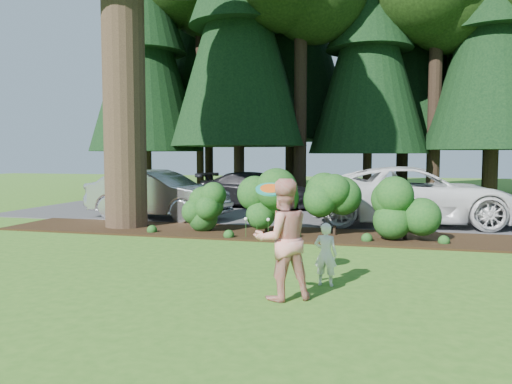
{
  "coord_description": "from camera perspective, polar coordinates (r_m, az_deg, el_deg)",
  "views": [
    {
      "loc": [
        2.93,
        -9.96,
        2.18
      ],
      "look_at": [
        -0.07,
        1.44,
        1.3
      ],
      "focal_mm": 35.0,
      "sensor_mm": 36.0,
      "label": 1
    }
  ],
  "objects": [
    {
      "name": "ground",
      "position": [
        10.61,
        -1.61,
        -7.59
      ],
      "size": [
        80.0,
        80.0,
        0.0
      ],
      "primitive_type": "plane",
      "color": "#31611B",
      "rests_on": "ground"
    },
    {
      "name": "mulch_bed",
      "position": [
        13.7,
        2.23,
        -4.78
      ],
      "size": [
        16.0,
        2.5,
        0.05
      ],
      "primitive_type": "cube",
      "color": "black",
      "rests_on": "ground"
    },
    {
      "name": "driveway",
      "position": [
        17.84,
        5.19,
        -2.72
      ],
      "size": [
        22.0,
        6.0,
        0.03
      ],
      "primitive_type": "cube",
      "color": "#38383A",
      "rests_on": "ground"
    },
    {
      "name": "shrub_row",
      "position": [
        13.35,
        5.37,
        -1.65
      ],
      "size": [
        6.53,
        1.6,
        1.61
      ],
      "color": "#144216",
      "rests_on": "ground"
    },
    {
      "name": "lily_cluster",
      "position": [
        12.89,
        0.11,
        -3.24
      ],
      "size": [
        0.69,
        0.09,
        0.57
      ],
      "color": "#144216",
      "rests_on": "ground"
    },
    {
      "name": "tree_wall",
      "position": [
        27.47,
        9.16,
        19.69
      ],
      "size": [
        25.66,
        12.15,
        17.09
      ],
      "color": "black",
      "rests_on": "ground"
    },
    {
      "name": "car_silver_wagon",
      "position": [
        17.25,
        -11.2,
        -0.25
      ],
      "size": [
        5.14,
        2.43,
        1.63
      ],
      "primitive_type": "imported",
      "rotation": [
        0.0,
        0.0,
        1.42
      ],
      "color": "#B7B7BC",
      "rests_on": "driveway"
    },
    {
      "name": "car_white_suv",
      "position": [
        16.2,
        17.64,
        -0.38
      ],
      "size": [
        6.63,
        3.43,
        1.79
      ],
      "primitive_type": "imported",
      "rotation": [
        0.0,
        0.0,
        1.64
      ],
      "color": "silver",
      "rests_on": "driveway"
    },
    {
      "name": "car_dark_suv",
      "position": [
        20.46,
        0.24,
        0.27
      ],
      "size": [
        5.12,
        2.45,
        1.44
      ],
      "primitive_type": "imported",
      "rotation": [
        0.0,
        0.0,
        1.48
      ],
      "color": "black",
      "rests_on": "driveway"
    },
    {
      "name": "child",
      "position": [
        8.45,
        7.95,
        -7.05
      ],
      "size": [
        0.41,
        0.29,
        1.06
      ],
      "primitive_type": "imported",
      "rotation": [
        0.0,
        0.0,
        3.05
      ],
      "color": "white",
      "rests_on": "ground"
    },
    {
      "name": "adult",
      "position": [
        7.54,
        3.03,
        -5.41
      ],
      "size": [
        1.12,
        1.05,
        1.83
      ],
      "primitive_type": "imported",
      "rotation": [
        0.0,
        0.0,
        3.67
      ],
      "color": "red",
      "rests_on": "ground"
    },
    {
      "name": "frisbee",
      "position": [
        8.41,
        1.71,
        0.33
      ],
      "size": [
        0.53,
        0.5,
        0.24
      ],
      "color": "#188773",
      "rests_on": "ground"
    }
  ]
}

